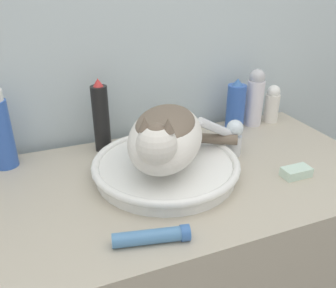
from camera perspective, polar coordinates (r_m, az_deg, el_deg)
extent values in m
cube|color=silver|center=(1.11, -4.11, 20.54)|extent=(8.00, 0.05, 2.40)
cylinder|color=white|center=(0.91, -0.34, -3.99)|extent=(0.36, 0.36, 0.04)
torus|color=white|center=(0.90, -0.35, -3.03)|extent=(0.38, 0.38, 0.02)
ellipsoid|color=silver|center=(0.87, -0.36, 1.16)|extent=(0.31, 0.36, 0.13)
ellipsoid|color=#6B5B4C|center=(0.86, -0.37, 3.25)|extent=(0.24, 0.27, 0.06)
sphere|color=silver|center=(0.74, -1.86, -0.12)|extent=(0.09, 0.09, 0.09)
sphere|color=#6B5B4C|center=(0.73, -1.89, 1.59)|extent=(0.05, 0.05, 0.05)
cone|color=#6B5B4C|center=(0.73, -3.80, 3.26)|extent=(0.03, 0.03, 0.03)
cone|color=#6B5B4C|center=(0.72, 0.01, 3.04)|extent=(0.03, 0.03, 0.03)
cylinder|color=#6B5B4C|center=(0.98, 5.24, 0.96)|extent=(0.19, 0.12, 0.03)
cylinder|color=silver|center=(1.02, 10.45, -0.21)|extent=(0.04, 0.04, 0.06)
cylinder|color=silver|center=(0.96, 7.99, 2.40)|extent=(0.13, 0.04, 0.09)
sphere|color=silver|center=(1.00, 10.69, 2.51)|extent=(0.05, 0.05, 0.05)
cylinder|color=#335BB7|center=(1.02, -25.27, 1.37)|extent=(0.06, 0.06, 0.18)
cylinder|color=white|center=(1.28, 16.26, 5.55)|extent=(0.05, 0.05, 0.10)
sphere|color=white|center=(1.26, 16.60, 8.06)|extent=(0.04, 0.04, 0.04)
cylinder|color=black|center=(1.03, -10.67, 3.96)|extent=(0.05, 0.05, 0.19)
cone|color=red|center=(0.99, -11.18, 9.69)|extent=(0.03, 0.03, 0.02)
cylinder|color=#335BB7|center=(1.19, 10.80, 5.89)|extent=(0.06, 0.06, 0.15)
cone|color=#3866AD|center=(1.16, 11.14, 9.75)|extent=(0.04, 0.04, 0.02)
cylinder|color=silver|center=(1.23, 13.67, 6.41)|extent=(0.06, 0.06, 0.15)
sphere|color=#B7B7BC|center=(1.20, 14.12, 10.39)|extent=(0.05, 0.05, 0.05)
cylinder|color=#4C7FB2|center=(0.71, -3.43, -14.69)|extent=(0.14, 0.06, 0.03)
cylinder|color=#3866AD|center=(0.72, 2.75, -14.03)|extent=(0.02, 0.04, 0.03)
cube|color=silver|center=(0.97, 19.88, -4.25)|extent=(0.07, 0.04, 0.02)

